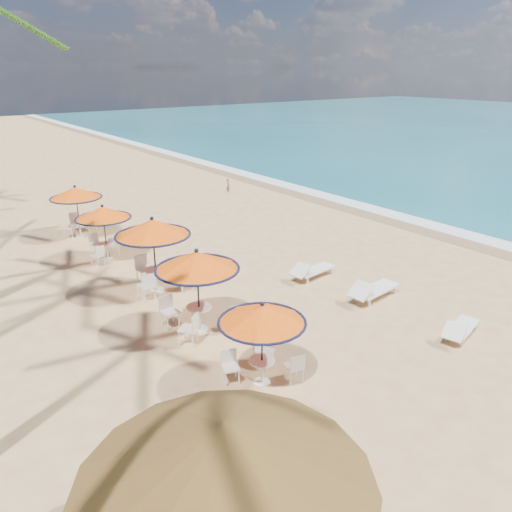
% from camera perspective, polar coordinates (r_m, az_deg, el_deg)
% --- Properties ---
extents(ground, '(160.00, 160.00, 0.00)m').
position_cam_1_polar(ground, '(15.46, 16.37, -7.69)').
color(ground, tan).
rests_on(ground, ground).
extents(foam_strip, '(1.20, 140.00, 0.04)m').
position_cam_1_polar(foam_strip, '(28.13, 11.87, 5.60)').
color(foam_strip, white).
rests_on(foam_strip, ground).
extents(wetsand_band, '(1.40, 140.00, 0.02)m').
position_cam_1_polar(wetsand_band, '(27.48, 10.62, 5.34)').
color(wetsand_band, olive).
rests_on(wetsand_band, ground).
extents(station_0, '(2.08, 2.08, 2.17)m').
position_cam_1_polar(station_0, '(11.66, 0.73, -7.71)').
color(station_0, black).
rests_on(station_0, ground).
extents(station_1, '(2.40, 2.40, 2.50)m').
position_cam_1_polar(station_1, '(13.95, -6.75, -1.78)').
color(station_1, black).
rests_on(station_1, ground).
extents(station_2, '(2.51, 2.51, 2.62)m').
position_cam_1_polar(station_2, '(16.76, -11.63, 2.14)').
color(station_2, black).
rests_on(station_2, ground).
extents(station_3, '(2.15, 2.19, 2.24)m').
position_cam_1_polar(station_3, '(20.22, -17.11, 4.03)').
color(station_3, black).
rests_on(station_3, ground).
extents(station_4, '(2.25, 2.26, 2.35)m').
position_cam_1_polar(station_4, '(23.52, -19.88, 6.18)').
color(station_4, black).
rests_on(station_4, ground).
extents(lounger_near, '(1.83, 0.96, 0.63)m').
position_cam_1_polar(lounger_near, '(15.24, 22.31, -7.65)').
color(lounger_near, white).
rests_on(lounger_near, ground).
extents(lounger_mid, '(2.14, 0.86, 0.75)m').
position_cam_1_polar(lounger_mid, '(16.75, 13.18, -3.76)').
color(lounger_mid, white).
rests_on(lounger_mid, ground).
extents(lounger_far, '(1.95, 0.78, 0.68)m').
position_cam_1_polar(lounger_far, '(18.05, 6.38, -1.59)').
color(lounger_far, white).
rests_on(lounger_far, ground).
extents(palapa, '(4.01, 4.01, 3.06)m').
position_cam_1_polar(palapa, '(6.80, -3.65, -21.63)').
color(palapa, brown).
rests_on(palapa, ground).
extents(person, '(0.34, 0.39, 0.91)m').
position_cam_1_polar(person, '(30.56, -3.20, 8.09)').
color(person, '#8C5D47').
rests_on(person, ground).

